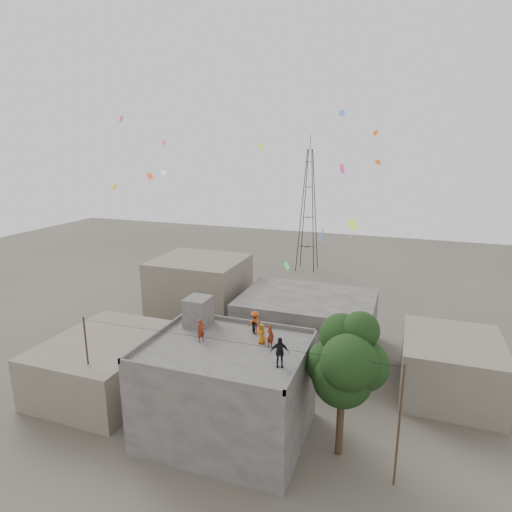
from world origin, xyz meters
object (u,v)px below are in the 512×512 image
at_px(stair_head_box, 198,311).
at_px(person_dark_adult, 280,352).
at_px(transmission_tower, 308,211).
at_px(person_red_adult, 270,336).
at_px(tree, 346,362).

relative_size(stair_head_box, person_dark_adult, 1.12).
xyz_separation_m(stair_head_box, transmission_tower, (-0.80, 37.40, 1.97)).
xyz_separation_m(person_red_adult, person_dark_adult, (1.24, -2.18, 0.16)).
xyz_separation_m(stair_head_box, person_red_adult, (5.79, -1.58, -0.27)).
xyz_separation_m(stair_head_box, person_dark_adult, (7.04, -3.75, -0.11)).
bearing_deg(tree, person_red_adult, 174.90).
bearing_deg(stair_head_box, tree, -10.74).
xyz_separation_m(tree, transmission_tower, (-11.37, 39.40, 2.97)).
bearing_deg(person_dark_adult, person_red_adult, 101.20).
relative_size(transmission_tower, person_red_adult, 13.69).
relative_size(transmission_tower, person_dark_adult, 11.24).
bearing_deg(person_red_adult, stair_head_box, 7.95).
distance_m(stair_head_box, person_red_adult, 6.01).
distance_m(stair_head_box, person_dark_adult, 7.98).
height_order(stair_head_box, person_dark_adult, stair_head_box).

